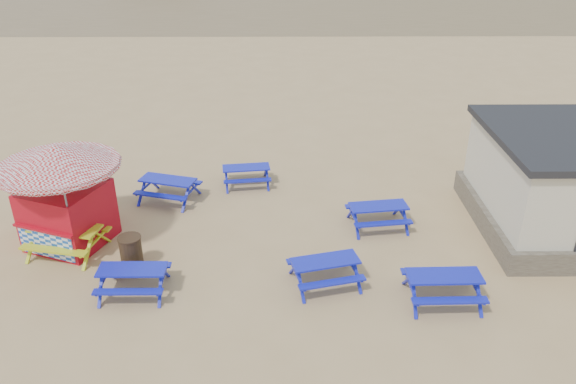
{
  "coord_description": "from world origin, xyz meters",
  "views": [
    {
      "loc": [
        0.69,
        -14.24,
        9.04
      ],
      "look_at": [
        0.83,
        1.5,
        1.0
      ],
      "focal_mm": 35.0,
      "sensor_mm": 36.0,
      "label": 1
    }
  ],
  "objects_px": {
    "picnic_table_blue_a": "(169,190)",
    "ice_cream_kiosk": "(62,183)",
    "picnic_table_blue_b": "(246,176)",
    "picnic_table_yellow": "(67,240)",
    "litter_bin": "(131,252)"
  },
  "relations": [
    {
      "from": "picnic_table_blue_b",
      "to": "picnic_table_blue_a",
      "type": "bearing_deg",
      "value": -162.84
    },
    {
      "from": "picnic_table_blue_b",
      "to": "litter_bin",
      "type": "xyz_separation_m",
      "value": [
        -2.9,
        -5.18,
        0.13
      ]
    },
    {
      "from": "picnic_table_blue_b",
      "to": "picnic_table_yellow",
      "type": "xyz_separation_m",
      "value": [
        -4.93,
        -4.45,
        0.07
      ]
    },
    {
      "from": "litter_bin",
      "to": "picnic_table_blue_b",
      "type": "bearing_deg",
      "value": 60.72
    },
    {
      "from": "picnic_table_blue_b",
      "to": "picnic_table_yellow",
      "type": "relative_size",
      "value": 0.8
    },
    {
      "from": "picnic_table_blue_a",
      "to": "ice_cream_kiosk",
      "type": "bearing_deg",
      "value": -116.02
    },
    {
      "from": "picnic_table_blue_a",
      "to": "litter_bin",
      "type": "distance_m",
      "value": 4.02
    },
    {
      "from": "picnic_table_blue_a",
      "to": "picnic_table_yellow",
      "type": "xyz_separation_m",
      "value": [
        -2.34,
        -3.28,
        0.03
      ]
    },
    {
      "from": "picnic_table_yellow",
      "to": "picnic_table_blue_a",
      "type": "bearing_deg",
      "value": 66.24
    },
    {
      "from": "picnic_table_blue_a",
      "to": "picnic_table_yellow",
      "type": "height_order",
      "value": "picnic_table_yellow"
    },
    {
      "from": "ice_cream_kiosk",
      "to": "litter_bin",
      "type": "distance_m",
      "value": 2.91
    },
    {
      "from": "ice_cream_kiosk",
      "to": "litter_bin",
      "type": "bearing_deg",
      "value": -11.37
    },
    {
      "from": "picnic_table_yellow",
      "to": "picnic_table_blue_b",
      "type": "bearing_deg",
      "value": 53.8
    },
    {
      "from": "picnic_table_yellow",
      "to": "litter_bin",
      "type": "relative_size",
      "value": 2.41
    },
    {
      "from": "picnic_table_blue_a",
      "to": "ice_cream_kiosk",
      "type": "relative_size",
      "value": 0.49
    }
  ]
}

